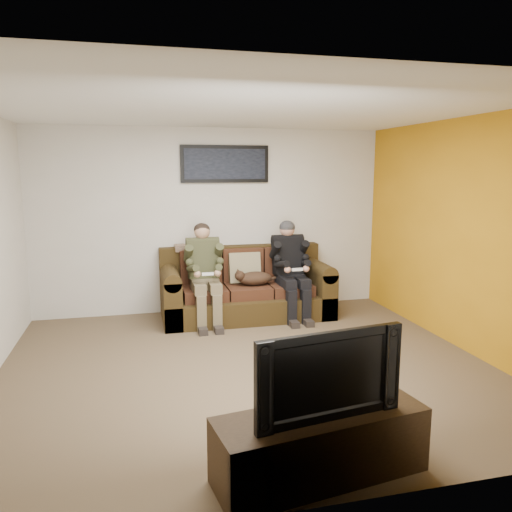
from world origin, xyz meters
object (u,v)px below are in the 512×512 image
object	(u,v)px
television	(322,371)
sofa	(245,290)
tv_stand	(321,445)
person_left	(204,268)
framed_poster	(225,164)
person_right	(290,263)
cat	(254,278)

from	to	relation	value
television	sofa	bearing A→B (deg)	76.48
sofa	tv_stand	world-z (taller)	sofa
person_left	tv_stand	bearing A→B (deg)	-85.77
framed_poster	tv_stand	size ratio (longest dim) A/B	0.88
person_right	television	distance (m)	3.71
cat	television	distance (m)	3.64
framed_poster	person_left	bearing A→B (deg)	-124.42
person_right	tv_stand	bearing A→B (deg)	-104.47
tv_stand	television	bearing A→B (deg)	0.00
sofa	person_left	bearing A→B (deg)	-161.97
person_left	sofa	bearing A→B (deg)	18.03
sofa	cat	world-z (taller)	sofa
person_left	framed_poster	bearing A→B (deg)	55.58
framed_poster	television	size ratio (longest dim) A/B	1.22
cat	television	bearing A→B (deg)	-96.50
sofa	cat	distance (m)	0.28
cat	tv_stand	size ratio (longest dim) A/B	0.46
person_right	tv_stand	world-z (taller)	person_right
person_right	cat	bearing A→B (deg)	177.36
sofa	tv_stand	xyz separation A→B (m)	(-0.33, -3.78, -0.13)
person_left	framed_poster	size ratio (longest dim) A/B	1.05
person_left	television	distance (m)	3.60
person_left	framed_poster	distance (m)	1.52
person_right	television	world-z (taller)	person_right
cat	person_left	bearing A→B (deg)	-177.96
television	cat	bearing A→B (deg)	74.97
television	person_right	bearing A→B (deg)	67.01
framed_poster	cat	bearing A→B (deg)	-63.04
framed_poster	television	distance (m)	4.38
person_right	sofa	bearing A→B (deg)	162.01
framed_poster	tv_stand	world-z (taller)	framed_poster
person_left	tv_stand	size ratio (longest dim) A/B	0.92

